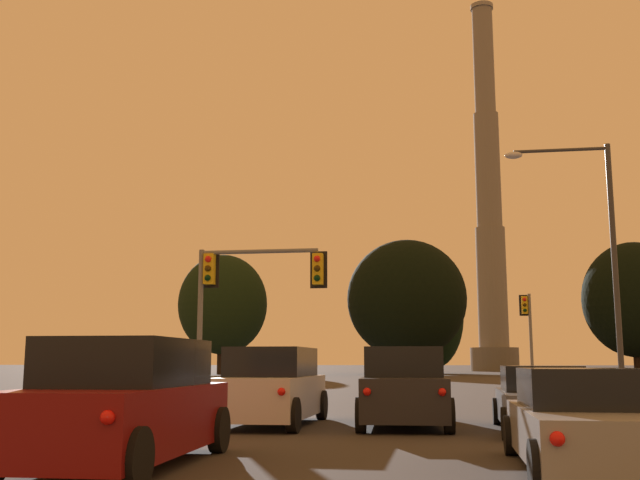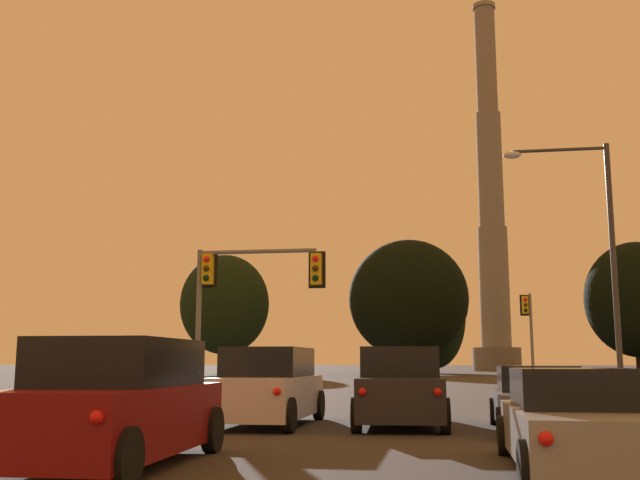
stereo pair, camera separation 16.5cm
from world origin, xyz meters
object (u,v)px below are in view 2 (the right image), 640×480
suv_left_lane_front (268,387)px  sedan_right_lane_front (538,401)px  traffic_light_overhead_left (241,286)px  smokestack (492,221)px  sedan_right_lane_second (578,424)px  suv_center_lane_front (400,388)px  traffic_light_far_right (529,325)px  suv_left_lane_second (117,404)px  street_lamp (595,242)px

suv_left_lane_front → sedan_right_lane_front: 6.33m
traffic_light_overhead_left → smokestack: 98.55m
suv_left_lane_front → sedan_right_lane_second: 9.25m
suv_center_lane_front → traffic_light_far_right: traffic_light_far_right is taller
traffic_light_overhead_left → suv_left_lane_second: bearing=-82.3°
sedan_right_lane_front → traffic_light_far_right: size_ratio=0.86×
sedan_right_lane_front → suv_left_lane_second: (-6.83, -6.61, 0.23)m
traffic_light_far_right → smokestack: 76.79m
suv_left_lane_second → traffic_light_overhead_left: bearing=96.1°
street_lamp → smokestack: size_ratio=0.15×
suv_left_lane_front → suv_left_lane_second: size_ratio=0.99×
suv_center_lane_front → sedan_right_lane_front: (3.07, -1.14, -0.23)m
sedan_right_lane_front → street_lamp: street_lamp is taller
sedan_right_lane_second → traffic_light_far_right: size_ratio=0.86×
suv_left_lane_front → street_lamp: (9.66, 9.00, 4.75)m
suv_left_lane_front → sedan_right_lane_front: size_ratio=1.04×
traffic_light_far_right → suv_left_lane_second: bearing=-105.8°
suv_left_lane_front → suv_center_lane_front: size_ratio=0.99×
suv_center_lane_front → street_lamp: street_lamp is taller
traffic_light_far_right → smokestack: size_ratio=0.09×
suv_center_lane_front → traffic_light_far_right: bearing=74.4°
suv_center_lane_front → street_lamp: 11.85m
suv_left_lane_second → smokestack: smokestack is taller
sedan_right_lane_second → suv_left_lane_front: bearing=131.4°
suv_left_lane_front → street_lamp: street_lamp is taller
suv_center_lane_front → suv_left_lane_second: bearing=-118.7°
suv_left_lane_front → smokestack: size_ratio=0.08×
traffic_light_overhead_left → smokestack: bearing=80.9°
suv_left_lane_second → traffic_light_overhead_left: (-1.86, 13.80, 3.13)m
sedan_right_lane_second → suv_center_lane_front: bearing=112.0°
suv_left_lane_second → suv_left_lane_front: bearing=84.1°
suv_left_lane_second → suv_center_lane_front: bearing=62.5°
suv_center_lane_front → street_lamp: (6.46, 8.72, 4.75)m
street_lamp → smokestack: bearing=88.0°
traffic_light_far_right → street_lamp: 18.75m
traffic_light_overhead_left → traffic_light_far_right: size_ratio=0.97×
traffic_light_overhead_left → traffic_light_far_right: (11.80, 21.31, -0.42)m
suv_left_lane_front → traffic_light_far_right: (9.38, 27.64, 2.72)m
sedan_right_lane_second → traffic_light_overhead_left: traffic_light_overhead_left is taller
sedan_right_lane_front → traffic_light_overhead_left: size_ratio=0.90×
sedan_right_lane_second → traffic_light_overhead_left: size_ratio=0.89×
street_lamp → suv_left_lane_front: bearing=-137.0°
traffic_light_overhead_left → sedan_right_lane_second: bearing=-57.6°
suv_left_lane_front → suv_left_lane_second: same height
sedan_right_lane_front → traffic_light_far_right: 28.82m
suv_left_lane_front → suv_left_lane_second: bearing=-93.8°
suv_left_lane_second → smokestack: size_ratio=0.08×
suv_left_lane_second → smokestack: bearing=81.4°
sedan_right_lane_second → traffic_light_overhead_left: (-8.47, 13.33, 3.36)m
suv_left_lane_front → sedan_right_lane_second: size_ratio=1.04×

